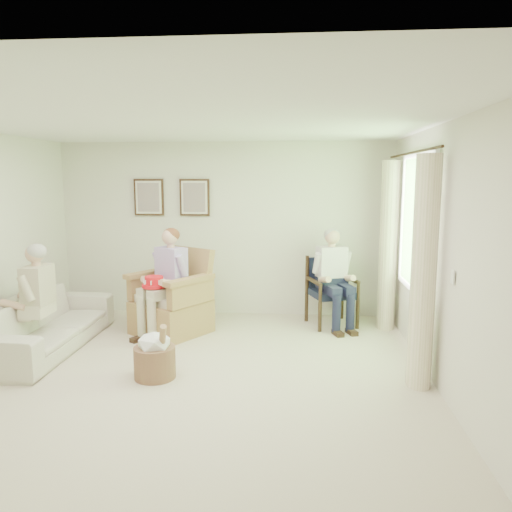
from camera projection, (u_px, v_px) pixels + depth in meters
The scene contains 18 objects.
floor at pixel (186, 386), 5.03m from camera, with size 5.50×5.50×0.00m, color beige.
back_wall at pixel (225, 229), 7.53m from camera, with size 5.00×0.04×2.60m, color silver.
front_wall at pixel (36, 362), 2.12m from camera, with size 5.00×0.04×2.60m, color silver.
right_wall at pixel (449, 262), 4.61m from camera, with size 0.04×5.50×2.60m, color silver.
ceiling at pixel (180, 120), 4.62m from camera, with size 5.00×5.50×0.02m, color white.
window at pixel (416, 220), 5.75m from camera, with size 0.13×2.50×1.63m.
curtain_left at pixel (423, 273), 4.87m from camera, with size 0.34×0.34×2.30m, color beige.
curtain_right at pixel (388, 246), 6.80m from camera, with size 0.34×0.34×2.30m, color beige.
framed_print_left at pixel (149, 197), 7.51m from camera, with size 0.45×0.05×0.55m.
framed_print_right at pixel (195, 197), 7.46m from camera, with size 0.45×0.05×0.55m.
wicker_armchair at pixel (172, 306), 6.73m from camera, with size 0.88×0.88×1.13m.
wood_armchair at pixel (331, 288), 7.11m from camera, with size 0.61×0.57×0.94m.
sofa at pixel (46, 323), 6.07m from camera, with size 0.87×2.22×0.65m, color beige.
person_wicker at pixel (168, 274), 6.51m from camera, with size 0.40×0.62×1.39m.
person_dark at pixel (333, 271), 6.91m from camera, with size 0.40×0.63×1.35m.
person_sofa at pixel (33, 294), 5.77m from camera, with size 0.42×0.62×1.30m.
red_hat at pixel (154, 283), 6.37m from camera, with size 0.31×0.31×0.14m.
hatbox at pixel (155, 355), 5.19m from camera, with size 0.45×0.45×0.63m.
Camera 1 is at (1.10, -4.68, 2.08)m, focal length 35.00 mm.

